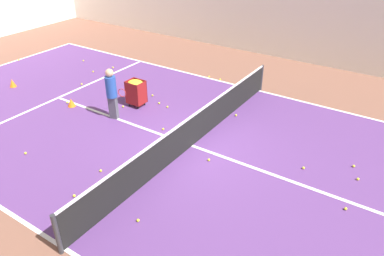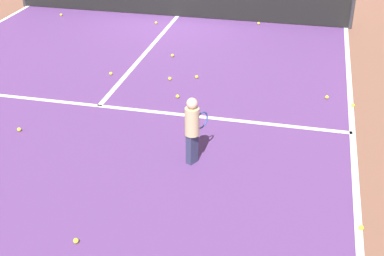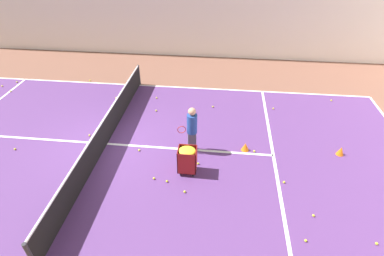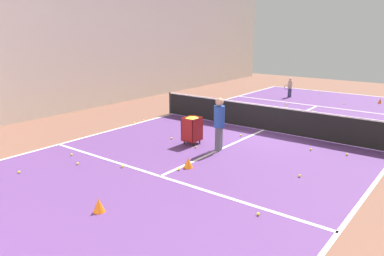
{
  "view_description": "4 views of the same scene",
  "coord_description": "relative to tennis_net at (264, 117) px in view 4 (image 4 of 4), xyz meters",
  "views": [
    {
      "loc": [
        -7.62,
        -5.04,
        5.89
      ],
      "look_at": [
        0.0,
        0.0,
        0.6
      ],
      "focal_mm": 35.0,
      "sensor_mm": 36.0,
      "label": 1
    },
    {
      "loc": [
        3.75,
        -14.26,
        4.45
      ],
      "look_at": [
        2.15,
        -7.39,
        0.61
      ],
      "focal_mm": 50.0,
      "sensor_mm": 36.0,
      "label": 2
    },
    {
      "loc": [
        8.06,
        3.96,
        6.65
      ],
      "look_at": [
        0.01,
        3.07,
        0.94
      ],
      "focal_mm": 28.0,
      "sensor_mm": 36.0,
      "label": 3
    },
    {
      "loc": [
        -6.31,
        12.66,
        3.79
      ],
      "look_at": [
        1.11,
        3.05,
        0.55
      ],
      "focal_mm": 35.0,
      "sensor_mm": 36.0,
      "label": 4
    }
  ],
  "objects": [
    {
      "name": "line_centre_service",
      "position": [
        0.0,
        0.0,
        -0.51
      ],
      "size": [
        0.1,
        11.73,
        0.0
      ],
      "primitive_type": "cube",
      "color": "white",
      "rests_on": "ground"
    },
    {
      "name": "tennis_ball_34",
      "position": [
        1.17,
        -9.56,
        -0.48
      ],
      "size": [
        0.07,
        0.07,
        0.07
      ],
      "primitive_type": "sphere",
      "color": "yellow",
      "rests_on": "ground"
    },
    {
      "name": "court_playing_area",
      "position": [
        0.0,
        0.0,
        -0.51
      ],
      "size": [
        9.23,
        21.33,
        0.0
      ],
      "color": "#563370",
      "rests_on": "ground"
    },
    {
      "name": "tennis_ball_5",
      "position": [
        2.32,
        -0.22,
        -0.48
      ],
      "size": [
        0.07,
        0.07,
        0.07
      ],
      "primitive_type": "sphere",
      "color": "yellow",
      "rests_on": "ground"
    },
    {
      "name": "tennis_ball_16",
      "position": [
        1.35,
        -5.19,
        -0.48
      ],
      "size": [
        0.07,
        0.07,
        0.07
      ],
      "primitive_type": "sphere",
      "color": "yellow",
      "rests_on": "ground"
    },
    {
      "name": "tennis_ball_7",
      "position": [
        2.17,
        -10.61,
        -0.48
      ],
      "size": [
        0.07,
        0.07,
        0.07
      ],
      "primitive_type": "sphere",
      "color": "yellow",
      "rests_on": "ground"
    },
    {
      "name": "tennis_ball_4",
      "position": [
        0.68,
        -3.08,
        -0.48
      ],
      "size": [
        0.07,
        0.07,
        0.07
      ],
      "primitive_type": "sphere",
      "color": "yellow",
      "rests_on": "ground"
    },
    {
      "name": "player_near_baseline",
      "position": [
        2.16,
        -7.38,
        0.12
      ],
      "size": [
        0.32,
        0.56,
        1.1
      ],
      "rotation": [
        0.0,
        0.0,
        1.09
      ],
      "color": "#2D3351",
      "rests_on": "ground"
    },
    {
      "name": "tennis_ball_14",
      "position": [
        1.63,
        2.48,
        -0.48
      ],
      "size": [
        0.07,
        0.07,
        0.07
      ],
      "primitive_type": "sphere",
      "color": "yellow",
      "rests_on": "ground"
    },
    {
      "name": "tennis_ball_25",
      "position": [
        1.5,
        -4.17,
        -0.48
      ],
      "size": [
        0.07,
        0.07,
        0.07
      ],
      "primitive_type": "sphere",
      "color": "yellow",
      "rests_on": "ground"
    },
    {
      "name": "training_cone_1",
      "position": [
        -2.35,
        -8.54,
        -0.38
      ],
      "size": [
        0.19,
        0.19,
        0.26
      ],
      "primitive_type": "cone",
      "color": "orange",
      "rests_on": "ground"
    },
    {
      "name": "tennis_ball_0",
      "position": [
        2.0,
        3.07,
        -0.48
      ],
      "size": [
        0.07,
        0.07,
        0.07
      ],
      "primitive_type": "sphere",
      "color": "yellow",
      "rests_on": "ground"
    },
    {
      "name": "tennis_ball_26",
      "position": [
        4.65,
        -4.82,
        -0.48
      ],
      "size": [
        0.07,
        0.07,
        0.07
      ],
      "primitive_type": "sphere",
      "color": "yellow",
      "rests_on": "ground"
    },
    {
      "name": "tennis_ball_6",
      "position": [
        4.17,
        -4.57,
        -0.48
      ],
      "size": [
        0.07,
        0.07,
        0.07
      ],
      "primitive_type": "sphere",
      "color": "yellow",
      "rests_on": "ground"
    },
    {
      "name": "line_sideline_right",
      "position": [
        4.62,
        0.0,
        -0.51
      ],
      "size": [
        0.1,
        21.33,
        0.0
      ],
      "primitive_type": "cube",
      "color": "white",
      "rests_on": "ground"
    },
    {
      "name": "tennis_ball_18",
      "position": [
        3.18,
        8.03,
        -0.48
      ],
      "size": [
        0.07,
        0.07,
        0.07
      ],
      "primitive_type": "sphere",
      "color": "yellow",
      "rests_on": "ground"
    },
    {
      "name": "hall_enclosure_right",
      "position": [
        8.68,
        0.0,
        3.75
      ],
      "size": [
        0.15,
        29.61,
        8.52
      ],
      "color": "silver",
      "rests_on": "ground"
    },
    {
      "name": "tennis_ball_3",
      "position": [
        2.47,
        6.66,
        -0.48
      ],
      "size": [
        0.07,
        0.07,
        0.07
      ],
      "primitive_type": "sphere",
      "color": "yellow",
      "rests_on": "ground"
    },
    {
      "name": "tennis_ball_8",
      "position": [
        -0.38,
        -0.8,
        -0.48
      ],
      "size": [
        0.07,
        0.07,
        0.07
      ],
      "primitive_type": "sphere",
      "color": "yellow",
      "rests_on": "ground"
    },
    {
      "name": "ball_cart",
      "position": [
        1.11,
        3.05,
        0.14
      ],
      "size": [
        0.5,
        0.57,
        0.94
      ],
      "color": "maroon",
      "rests_on": "ground"
    },
    {
      "name": "tennis_ball_13",
      "position": [
        0.26,
        1.25,
        -0.48
      ],
      "size": [
        0.07,
        0.07,
        0.07
      ],
      "primitive_type": "sphere",
      "color": "yellow",
      "rests_on": "ground"
    },
    {
      "name": "training_cone_0",
      "position": [
        -0.31,
        8.13,
        -0.36
      ],
      "size": [
        0.25,
        0.25,
        0.31
      ],
      "primitive_type": "cone",
      "color": "orange",
      "rests_on": "ground"
    },
    {
      "name": "tennis_ball_31",
      "position": [
        3.29,
        6.3,
        -0.48
      ],
      "size": [
        0.07,
        0.07,
        0.07
      ],
      "primitive_type": "sphere",
      "color": "yellow",
      "rests_on": "ground"
    },
    {
      "name": "tennis_ball_17",
      "position": [
        1.56,
        2.05,
        -0.48
      ],
      "size": [
        0.07,
        0.07,
        0.07
      ],
      "primitive_type": "sphere",
      "color": "yellow",
      "rests_on": "ground"
    },
    {
      "name": "tennis_ball_9",
      "position": [
        4.64,
        -8.49,
        -0.48
      ],
      "size": [
        0.07,
        0.07,
        0.07
      ],
      "primitive_type": "sphere",
      "color": "yellow",
      "rests_on": "ground"
    },
    {
      "name": "tennis_ball_12",
      "position": [
        -0.32,
        -4.41,
        -0.48
      ],
      "size": [
        0.07,
        0.07,
        0.07
      ],
      "primitive_type": "sphere",
      "color": "yellow",
      "rests_on": "ground"
    },
    {
      "name": "tennis_ball_29",
      "position": [
        -3.43,
        1.1,
        -0.48
      ],
      "size": [
        0.07,
        0.07,
        0.07
      ],
      "primitive_type": "sphere",
      "color": "yellow",
      "rests_on": "ground"
    },
    {
      "name": "tennis_ball_37",
      "position": [
        4.71,
        2.27,
        -0.48
      ],
      "size": [
        0.07,
        0.07,
        0.07
      ],
      "primitive_type": "sphere",
      "color": "yellow",
      "rests_on": "ground"
    },
    {
      "name": "tennis_ball_36",
      "position": [
        -2.36,
        1.3,
        -0.48
      ],
      "size": [
        0.07,
        0.07,
        0.07
      ],
      "primitive_type": "sphere",
      "color": "yellow",
      "rests_on": "ground"
    },
    {
      "name": "tennis_ball_30",
      "position": [
        -2.94,
        3.65,
        -0.48
      ],
      "size": [
        0.07,
        0.07,
        0.07
      ],
      "primitive_type": "sphere",
      "color": "yellow",
      "rests_on": "ground"
    },
    {
      "name": "tennis_ball_15",
      "position": [
        -3.07,
        6.2,
        -0.48
      ],
      "size": [
        0.07,
        0.07,
        0.07
      ],
      "primitive_type": "sphere",
      "color": "yellow",
      "rests_on": "ground"
    },
    {
      "name": "coach_at_net",
      "position": [
        0.01,
        3.07,
        0.47
      ],
      "size": [
        0.41,
        0.68,
        1.71
      ],
      "rotation": [
        0.0,
        0.0,
        -1.34
      ],
      "color": "#4C4C56",
      "rests_on": "ground"
    },
    {
      "name": "training_cone_2",
      "position": [
        -0.19,
        4.91,
        -0.37
      ],
      "size": [
        0.27,
        0.27,
        0.29
      ],
      "primitive_type": "cone",
      "color": "orange",
      "rests_on": "ground"
    },
    {
      "name": "line_service_near",
      "position": [
        0.0,
        -5.87,
        -0.51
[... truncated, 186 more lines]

